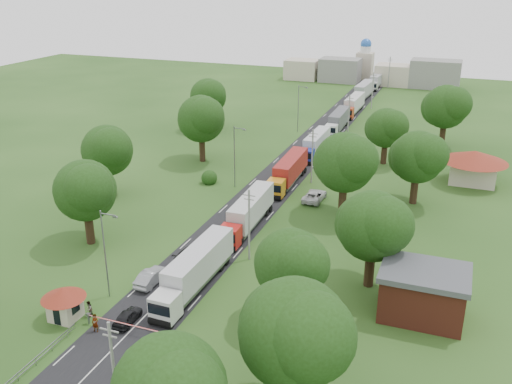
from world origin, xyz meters
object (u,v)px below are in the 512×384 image
at_px(truck_0, 195,270).
at_px(car_lane_front, 127,317).
at_px(guard_booth, 64,300).
at_px(pedestrian_near, 95,323).
at_px(car_lane_mid, 152,277).
at_px(info_sign, 331,142).
at_px(boom_barrier, 116,323).

bearing_deg(truck_0, car_lane_front, -112.34).
xyz_separation_m(guard_booth, car_lane_front, (6.20, 1.50, -1.49)).
xyz_separation_m(guard_booth, truck_0, (9.60, 9.77, 0.11)).
bearing_deg(pedestrian_near, car_lane_mid, 83.64).
distance_m(info_sign, car_lane_mid, 51.69).
xyz_separation_m(truck_0, car_lane_mid, (-5.02, -0.81, -1.46)).
distance_m(boom_barrier, info_sign, 60.39).
distance_m(guard_booth, truck_0, 13.69).
xyz_separation_m(truck_0, car_lane_front, (-3.40, -8.27, -1.61)).
distance_m(boom_barrier, car_lane_front, 1.56).
bearing_deg(pedestrian_near, guard_booth, 164.43).
relative_size(guard_booth, info_sign, 1.07).
bearing_deg(guard_booth, pedestrian_near, -11.76).
bearing_deg(car_lane_mid, guard_booth, 64.47).
bearing_deg(boom_barrier, car_lane_mid, 98.04).
relative_size(truck_0, car_lane_front, 3.93).
bearing_deg(car_lane_mid, pedestrian_near, 88.98).
bearing_deg(guard_booth, info_sign, 78.32).
height_order(guard_booth, truck_0, truck_0).
xyz_separation_m(car_lane_front, car_lane_mid, (-1.62, 7.46, 0.15)).
relative_size(guard_booth, car_lane_front, 1.12).
height_order(info_sign, pedestrian_near, info_sign).
distance_m(car_lane_front, pedestrian_near, 3.15).
distance_m(guard_booth, pedestrian_near, 4.40).
distance_m(info_sign, car_lane_front, 58.87).
relative_size(truck_0, pedestrian_near, 8.15).
xyz_separation_m(car_lane_mid, pedestrian_near, (-0.44, -9.82, 0.13)).
bearing_deg(pedestrian_near, truck_0, 59.01).
relative_size(guard_booth, pedestrian_near, 2.32).
distance_m(truck_0, car_lane_front, 9.08).
distance_m(guard_booth, car_lane_front, 6.55).
bearing_deg(boom_barrier, guard_booth, -179.99).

